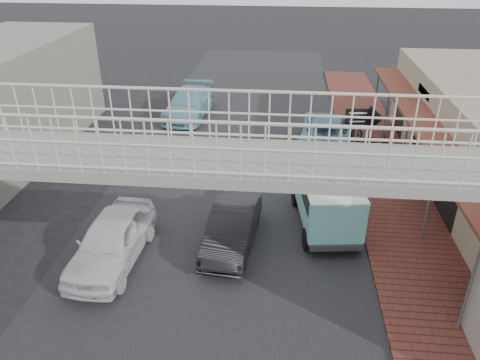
% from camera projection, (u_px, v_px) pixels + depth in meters
% --- Properties ---
extents(ground, '(120.00, 120.00, 0.00)m').
position_uv_depth(ground, '(216.00, 248.00, 15.62)').
color(ground, black).
rests_on(ground, ground).
extents(road_strip, '(10.00, 60.00, 0.01)m').
position_uv_depth(road_strip, '(216.00, 247.00, 15.62)').
color(road_strip, black).
rests_on(road_strip, ground).
extents(sidewalk, '(3.00, 40.00, 0.10)m').
position_uv_depth(sidewalk, '(397.00, 210.00, 17.68)').
color(sidewalk, brown).
rests_on(sidewalk, ground).
extents(footbridge, '(16.40, 2.40, 6.34)m').
position_uv_depth(footbridge, '(187.00, 237.00, 10.62)').
color(footbridge, gray).
rests_on(footbridge, ground).
extents(white_hatchback, '(2.03, 4.54, 1.51)m').
position_uv_depth(white_hatchback, '(112.00, 240.00, 14.68)').
color(white_hatchback, silver).
rests_on(white_hatchback, ground).
extents(dark_sedan, '(1.77, 4.17, 1.34)m').
position_uv_depth(dark_sedan, '(232.00, 227.00, 15.50)').
color(dark_sedan, black).
rests_on(dark_sedan, ground).
extents(angkot_curb, '(3.10, 5.70, 1.52)m').
position_uv_depth(angkot_curb, '(326.00, 130.00, 22.94)').
color(angkot_curb, '#6C9FBB').
rests_on(angkot_curb, ground).
extents(angkot_far, '(2.42, 5.29, 1.50)m').
position_uv_depth(angkot_far, '(189.00, 103.00, 26.63)').
color(angkot_far, '#72B3C6').
rests_on(angkot_far, ground).
extents(angkot_van, '(2.33, 4.31, 2.02)m').
position_uv_depth(angkot_van, '(327.00, 194.00, 16.21)').
color(angkot_van, black).
rests_on(angkot_van, ground).
extents(motorcycle_near, '(1.81, 1.25, 0.90)m').
position_uv_depth(motorcycle_near, '(375.00, 141.00, 22.23)').
color(motorcycle_near, black).
rests_on(motorcycle_near, sidewalk).
extents(motorcycle_far, '(1.54, 0.51, 0.91)m').
position_uv_depth(motorcycle_far, '(348.00, 131.00, 23.40)').
color(motorcycle_far, black).
rests_on(motorcycle_far, sidewalk).
extents(arrow_sign, '(1.68, 1.08, 2.84)m').
position_uv_depth(arrow_sign, '(375.00, 119.00, 19.67)').
color(arrow_sign, '#59595B').
rests_on(arrow_sign, sidewalk).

